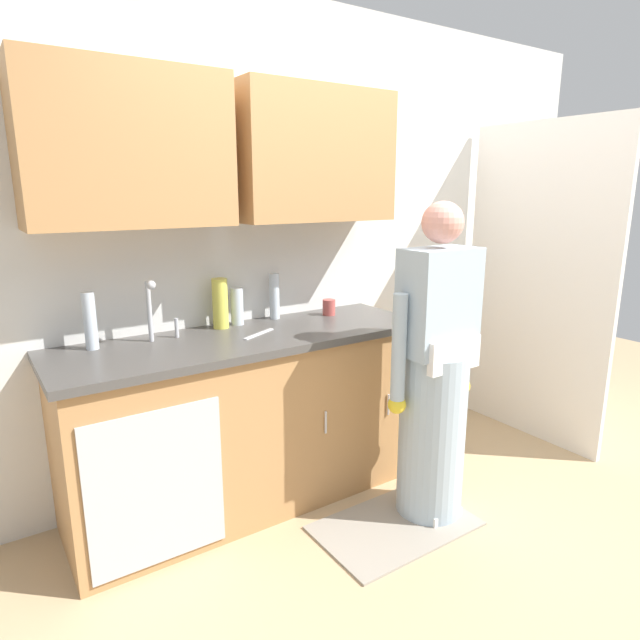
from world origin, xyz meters
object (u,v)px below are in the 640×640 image
(person_at_sink, at_px, (434,388))
(knife_on_counter, at_px, (259,334))
(bottle_cleaner_spray, at_px, (90,321))
(bottle_water_tall, at_px, (237,306))
(bottle_water_short, at_px, (274,296))
(sink, at_px, (169,350))
(bottle_soap, at_px, (220,303))
(cup_by_sink, at_px, (329,307))

(person_at_sink, distance_m, knife_on_counter, 0.94)
(bottle_cleaner_spray, distance_m, knife_on_counter, 0.81)
(bottle_water_tall, bearing_deg, bottle_cleaner_spray, -175.94)
(person_at_sink, distance_m, bottle_water_short, 1.04)
(sink, relative_size, bottle_water_short, 1.88)
(bottle_cleaner_spray, xyz_separation_m, knife_on_counter, (0.77, -0.20, -0.13))
(person_at_sink, distance_m, bottle_soap, 1.21)
(bottle_water_short, bearing_deg, cup_by_sink, -17.76)
(person_at_sink, distance_m, bottle_cleaner_spray, 1.70)
(bottle_water_tall, xyz_separation_m, cup_by_sink, (0.56, -0.09, -0.06))
(bottle_cleaner_spray, xyz_separation_m, cup_by_sink, (1.33, -0.03, -0.09))
(knife_on_counter, bearing_deg, sink, -31.96)
(sink, bearing_deg, bottle_soap, 28.95)
(person_at_sink, relative_size, bottle_water_tall, 7.85)
(person_at_sink, distance_m, bottle_water_tall, 1.15)
(sink, height_order, person_at_sink, person_at_sink)
(person_at_sink, bearing_deg, bottle_cleaner_spray, 150.80)
(sink, bearing_deg, cup_by_sink, 7.15)
(bottle_cleaner_spray, distance_m, bottle_water_short, 1.02)
(cup_by_sink, xyz_separation_m, knife_on_counter, (-0.56, -0.17, -0.04))
(bottle_cleaner_spray, bearing_deg, bottle_water_short, 3.70)
(sink, height_order, knife_on_counter, sink)
(bottle_cleaner_spray, bearing_deg, bottle_soap, 2.93)
(knife_on_counter, bearing_deg, bottle_cleaner_spray, -41.78)
(sink, xyz_separation_m, bottle_water_short, (0.71, 0.23, 0.15))
(bottle_soap, bearing_deg, sink, -151.05)
(sink, height_order, cup_by_sink, sink)
(knife_on_counter, bearing_deg, person_at_sink, 110.92)
(bottle_cleaner_spray, xyz_separation_m, bottle_water_short, (1.02, 0.07, -0.00))
(person_at_sink, relative_size, bottle_soap, 5.98)
(cup_by_sink, bearing_deg, bottle_cleaner_spray, 178.50)
(bottle_soap, xyz_separation_m, cup_by_sink, (0.66, -0.07, -0.09))
(bottle_cleaner_spray, distance_m, cup_by_sink, 1.33)
(bottle_water_short, height_order, bottle_water_tall, bottle_water_short)
(sink, relative_size, bottle_cleaner_spray, 1.84)
(cup_by_sink, bearing_deg, bottle_water_tall, 170.83)
(knife_on_counter, bearing_deg, bottle_soap, -93.05)
(cup_by_sink, height_order, knife_on_counter, cup_by_sink)
(person_at_sink, bearing_deg, bottle_water_tall, 127.87)
(person_at_sink, relative_size, bottle_cleaner_spray, 5.96)
(sink, relative_size, knife_on_counter, 2.08)
(bottle_cleaner_spray, distance_m, bottle_water_tall, 0.78)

